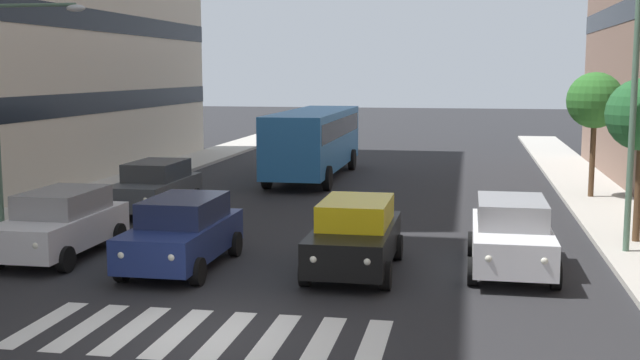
# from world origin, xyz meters

# --- Properties ---
(ground_plane) EXTENTS (180.00, 180.00, 0.00)m
(ground_plane) POSITION_xyz_m (0.00, 0.00, 0.00)
(ground_plane) COLOR #262628
(crosswalk_markings) EXTENTS (6.75, 2.80, 0.01)m
(crosswalk_markings) POSITION_xyz_m (0.00, 0.00, 0.00)
(crosswalk_markings) COLOR silver
(crosswalk_markings) RESTS_ON ground_plane
(car_0) EXTENTS (2.02, 4.44, 1.72)m
(car_0) POSITION_xyz_m (-5.76, -5.80, 0.89)
(car_0) COLOR silver
(car_0) RESTS_ON ground_plane
(car_1) EXTENTS (2.02, 4.44, 1.72)m
(car_1) POSITION_xyz_m (-2.10, -5.04, 0.89)
(car_1) COLOR black
(car_1) RESTS_ON ground_plane
(car_2) EXTENTS (2.02, 4.44, 1.72)m
(car_2) POSITION_xyz_m (2.07, -4.65, 0.89)
(car_2) COLOR navy
(car_2) RESTS_ON ground_plane
(car_3) EXTENTS (2.02, 4.44, 1.72)m
(car_3) POSITION_xyz_m (5.55, -5.17, 0.89)
(car_3) COLOR silver
(car_3) RESTS_ON ground_plane
(car_row2_0) EXTENTS (2.02, 4.44, 1.72)m
(car_row2_0) POSITION_xyz_m (5.69, -11.80, 0.89)
(car_row2_0) COLOR #474C51
(car_row2_0) RESTS_ON ground_plane
(bus_behind_traffic) EXTENTS (2.78, 10.50, 3.00)m
(bus_behind_traffic) POSITION_xyz_m (2.07, -21.38, 1.86)
(bus_behind_traffic) COLOR #286BAD
(bus_behind_traffic) RESTS_ON ground_plane
(street_lamp_left) EXTENTS (3.28, 0.28, 7.48)m
(street_lamp_left) POSITION_xyz_m (-8.24, -7.86, 4.74)
(street_lamp_left) COLOR #4C6B56
(street_lamp_left) RESTS_ON sidewalk_left
(street_lamp_right) EXTENTS (2.99, 0.28, 6.59)m
(street_lamp_right) POSITION_xyz_m (8.25, -7.56, 4.24)
(street_lamp_right) COLOR #4C6B56
(street_lamp_right) RESTS_ON sidewalk_right
(street_tree_2) EXTENTS (2.05, 2.05, 4.58)m
(street_tree_2) POSITION_xyz_m (-9.20, -17.10, 3.67)
(street_tree_2) COLOR #513823
(street_tree_2) RESTS_ON sidewalk_left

